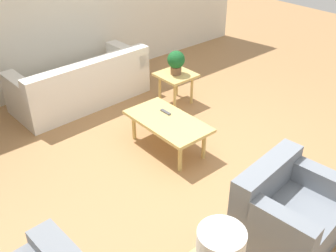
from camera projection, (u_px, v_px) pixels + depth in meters
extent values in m
plane|color=#A87A4C|center=(207.00, 165.00, 4.63)|extent=(14.00, 14.00, 0.00)
cube|color=white|center=(81.00, 89.00, 5.88)|extent=(0.93, 2.00, 0.41)
cube|color=white|center=(91.00, 73.00, 5.48)|extent=(0.27, 1.98, 0.33)
cube|color=white|center=(127.00, 54.00, 6.23)|extent=(0.87, 0.23, 0.21)
cube|color=white|center=(21.00, 88.00, 5.21)|extent=(0.87, 0.23, 0.21)
cube|color=slate|center=(289.00, 221.00, 3.58)|extent=(0.85, 0.96, 0.41)
cube|color=slate|center=(267.00, 176.00, 3.56)|extent=(0.29, 0.91, 0.31)
cube|color=slate|center=(273.00, 218.00, 3.19)|extent=(0.78, 0.24, 0.20)
cube|color=slate|center=(314.00, 176.00, 3.64)|extent=(0.78, 0.24, 0.20)
cube|color=tan|center=(168.00, 121.00, 4.73)|extent=(1.07, 0.57, 0.04)
cylinder|color=tan|center=(204.00, 145.00, 4.66)|extent=(0.05, 0.05, 0.37)
cylinder|color=tan|center=(157.00, 117.00, 5.22)|extent=(0.05, 0.05, 0.37)
cylinder|color=tan|center=(180.00, 157.00, 4.44)|extent=(0.05, 0.05, 0.37)
cylinder|color=tan|center=(134.00, 126.00, 5.01)|extent=(0.05, 0.05, 0.37)
cube|color=tan|center=(176.00, 75.00, 5.71)|extent=(0.50, 0.50, 0.04)
cylinder|color=tan|center=(192.00, 90.00, 5.81)|extent=(0.04, 0.04, 0.44)
cylinder|color=tan|center=(177.00, 83.00, 6.03)|extent=(0.04, 0.04, 0.44)
cylinder|color=tan|center=(175.00, 97.00, 5.63)|extent=(0.04, 0.04, 0.44)
cylinder|color=tan|center=(160.00, 89.00, 5.85)|extent=(0.04, 0.04, 0.44)
cylinder|color=brown|center=(176.00, 70.00, 5.67)|extent=(0.16, 0.16, 0.11)
sphere|color=#195B28|center=(176.00, 60.00, 5.58)|extent=(0.25, 0.25, 0.25)
cylinder|color=white|center=(221.00, 242.00, 2.67)|extent=(0.34, 0.34, 0.18)
cube|color=#4C4C51|center=(166.00, 112.00, 4.86)|extent=(0.16, 0.04, 0.02)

